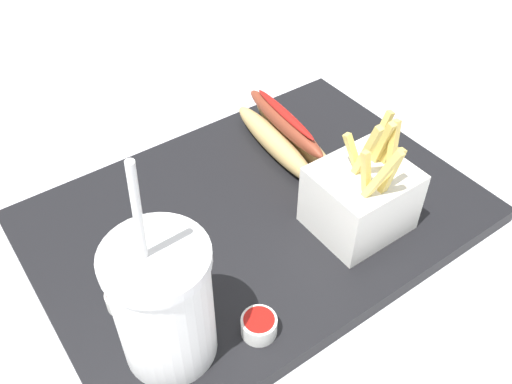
{
  "coord_description": "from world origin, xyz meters",
  "views": [
    {
      "loc": [
        0.26,
        0.36,
        0.47
      ],
      "look_at": [
        0.0,
        0.0,
        0.05
      ],
      "focal_mm": 38.52,
      "sensor_mm": 36.0,
      "label": 1
    }
  ],
  "objects_px": {
    "ketchup_cup_2": "(259,325)",
    "soda_cup": "(164,304)",
    "fries_basket": "(361,197)",
    "ketchup_cup_1": "(121,298)",
    "hot_dog_1": "(284,135)"
  },
  "relations": [
    {
      "from": "ketchup_cup_2",
      "to": "soda_cup",
      "type": "bearing_deg",
      "value": -24.76
    },
    {
      "from": "fries_basket",
      "to": "ketchup_cup_1",
      "type": "distance_m",
      "value": 0.27
    },
    {
      "from": "fries_basket",
      "to": "ketchup_cup_2",
      "type": "bearing_deg",
      "value": 16.2
    },
    {
      "from": "ketchup_cup_1",
      "to": "ketchup_cup_2",
      "type": "height_order",
      "value": "same"
    },
    {
      "from": "ketchup_cup_1",
      "to": "ketchup_cup_2",
      "type": "relative_size",
      "value": 0.89
    },
    {
      "from": "fries_basket",
      "to": "hot_dog_1",
      "type": "xyz_separation_m",
      "value": [
        -0.01,
        -0.15,
        -0.02
      ]
    },
    {
      "from": "ketchup_cup_1",
      "to": "hot_dog_1",
      "type": "bearing_deg",
      "value": -159.94
    },
    {
      "from": "fries_basket",
      "to": "hot_dog_1",
      "type": "distance_m",
      "value": 0.16
    },
    {
      "from": "hot_dog_1",
      "to": "fries_basket",
      "type": "bearing_deg",
      "value": 84.51
    },
    {
      "from": "ketchup_cup_2",
      "to": "hot_dog_1",
      "type": "bearing_deg",
      "value": -132.43
    },
    {
      "from": "hot_dog_1",
      "to": "ketchup_cup_2",
      "type": "distance_m",
      "value": 0.28
    },
    {
      "from": "fries_basket",
      "to": "ketchup_cup_2",
      "type": "distance_m",
      "value": 0.18
    },
    {
      "from": "soda_cup",
      "to": "ketchup_cup_1",
      "type": "relative_size",
      "value": 7.5
    },
    {
      "from": "hot_dog_1",
      "to": "ketchup_cup_2",
      "type": "relative_size",
      "value": 5.28
    },
    {
      "from": "soda_cup",
      "to": "ketchup_cup_1",
      "type": "distance_m",
      "value": 0.09
    }
  ]
}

